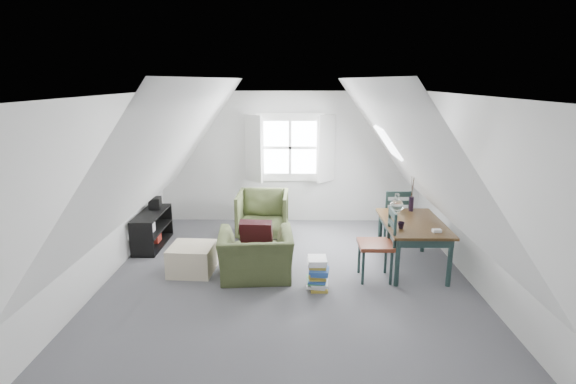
{
  "coord_description": "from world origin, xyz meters",
  "views": [
    {
      "loc": [
        0.09,
        -5.73,
        2.7
      ],
      "look_at": [
        -0.01,
        0.6,
        1.11
      ],
      "focal_mm": 28.0,
      "sensor_mm": 36.0,
      "label": 1
    }
  ],
  "objects_px": {
    "dining_chair_near": "(379,243)",
    "dining_chair_far": "(395,216)",
    "dining_table": "(413,228)",
    "magazine_stack": "(318,274)",
    "armchair_near": "(256,277)",
    "ottoman": "(192,259)",
    "media_shelf": "(152,231)",
    "armchair_far": "(263,236)"
  },
  "relations": [
    {
      "from": "dining_chair_near",
      "to": "dining_chair_far",
      "type": "bearing_deg",
      "value": 167.35
    },
    {
      "from": "dining_chair_near",
      "to": "dining_table",
      "type": "bearing_deg",
      "value": 133.9
    },
    {
      "from": "dining_chair_near",
      "to": "magazine_stack",
      "type": "relative_size",
      "value": 2.34
    },
    {
      "from": "armchair_near",
      "to": "dining_chair_far",
      "type": "height_order",
      "value": "dining_chair_far"
    },
    {
      "from": "armchair_near",
      "to": "ottoman",
      "type": "height_order",
      "value": "ottoman"
    },
    {
      "from": "dining_chair_far",
      "to": "dining_table",
      "type": "bearing_deg",
      "value": 103.58
    },
    {
      "from": "ottoman",
      "to": "media_shelf",
      "type": "height_order",
      "value": "media_shelf"
    },
    {
      "from": "magazine_stack",
      "to": "media_shelf",
      "type": "bearing_deg",
      "value": 150.38
    },
    {
      "from": "media_shelf",
      "to": "magazine_stack",
      "type": "relative_size",
      "value": 2.64
    },
    {
      "from": "armchair_far",
      "to": "media_shelf",
      "type": "distance_m",
      "value": 1.9
    },
    {
      "from": "dining_chair_near",
      "to": "magazine_stack",
      "type": "xyz_separation_m",
      "value": [
        -0.84,
        -0.32,
        -0.31
      ]
    },
    {
      "from": "dining_table",
      "to": "media_shelf",
      "type": "height_order",
      "value": "dining_table"
    },
    {
      "from": "dining_chair_far",
      "to": "armchair_near",
      "type": "bearing_deg",
      "value": 41.16
    },
    {
      "from": "dining_chair_far",
      "to": "magazine_stack",
      "type": "bearing_deg",
      "value": 60.96
    },
    {
      "from": "armchair_near",
      "to": "armchair_far",
      "type": "height_order",
      "value": "armchair_far"
    },
    {
      "from": "ottoman",
      "to": "dining_table",
      "type": "xyz_separation_m",
      "value": [
        3.19,
        0.23,
        0.41
      ]
    },
    {
      "from": "armchair_near",
      "to": "dining_table",
      "type": "xyz_separation_m",
      "value": [
        2.26,
        0.39,
        0.61
      ]
    },
    {
      "from": "armchair_far",
      "to": "dining_table",
      "type": "xyz_separation_m",
      "value": [
        2.28,
        -1.32,
        0.61
      ]
    },
    {
      "from": "armchair_far",
      "to": "dining_table",
      "type": "distance_m",
      "value": 2.7
    },
    {
      "from": "armchair_near",
      "to": "dining_table",
      "type": "distance_m",
      "value": 2.37
    },
    {
      "from": "ottoman",
      "to": "dining_chair_near",
      "type": "bearing_deg",
      "value": -3.85
    },
    {
      "from": "ottoman",
      "to": "dining_chair_far",
      "type": "bearing_deg",
      "value": 20.2
    },
    {
      "from": "dining_chair_far",
      "to": "dining_chair_near",
      "type": "bearing_deg",
      "value": 79.25
    },
    {
      "from": "media_shelf",
      "to": "magazine_stack",
      "type": "xyz_separation_m",
      "value": [
        2.68,
        -1.53,
        -0.05
      ]
    },
    {
      "from": "ottoman",
      "to": "dining_chair_near",
      "type": "height_order",
      "value": "dining_chair_near"
    },
    {
      "from": "ottoman",
      "to": "dining_table",
      "type": "relative_size",
      "value": 0.43
    },
    {
      "from": "ottoman",
      "to": "dining_chair_near",
      "type": "xyz_separation_m",
      "value": [
        2.63,
        -0.18,
        0.32
      ]
    },
    {
      "from": "armchair_near",
      "to": "media_shelf",
      "type": "distance_m",
      "value": 2.2
    },
    {
      "from": "media_shelf",
      "to": "armchair_far",
      "type": "bearing_deg",
      "value": 14.18
    },
    {
      "from": "ottoman",
      "to": "dining_chair_near",
      "type": "distance_m",
      "value": 2.65
    },
    {
      "from": "dining_table",
      "to": "ottoman",
      "type": "bearing_deg",
      "value": -177.09
    },
    {
      "from": "ottoman",
      "to": "dining_chair_far",
      "type": "xyz_separation_m",
      "value": [
        3.14,
        1.15,
        0.3
      ]
    },
    {
      "from": "armchair_far",
      "to": "ottoman",
      "type": "relative_size",
      "value": 1.48
    },
    {
      "from": "dining_chair_near",
      "to": "media_shelf",
      "type": "height_order",
      "value": "dining_chair_near"
    },
    {
      "from": "ottoman",
      "to": "magazine_stack",
      "type": "height_order",
      "value": "magazine_stack"
    },
    {
      "from": "ottoman",
      "to": "dining_table",
      "type": "bearing_deg",
      "value": 4.07
    },
    {
      "from": "ottoman",
      "to": "dining_table",
      "type": "distance_m",
      "value": 3.22
    },
    {
      "from": "ottoman",
      "to": "armchair_far",
      "type": "bearing_deg",
      "value": 59.5
    },
    {
      "from": "armchair_near",
      "to": "dining_chair_near",
      "type": "relative_size",
      "value": 1.02
    },
    {
      "from": "armchair_far",
      "to": "dining_chair_far",
      "type": "bearing_deg",
      "value": -8.75
    },
    {
      "from": "armchair_far",
      "to": "dining_chair_far",
      "type": "xyz_separation_m",
      "value": [
        2.23,
        -0.39,
        0.51
      ]
    },
    {
      "from": "armchair_far",
      "to": "dining_chair_far",
      "type": "height_order",
      "value": "dining_chair_far"
    }
  ]
}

